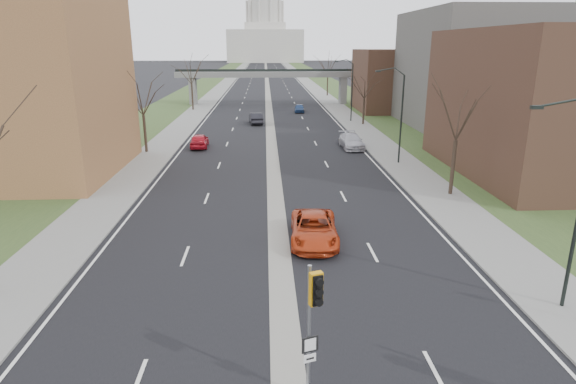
{
  "coord_description": "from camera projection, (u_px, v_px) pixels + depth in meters",
  "views": [
    {
      "loc": [
        -0.66,
        -11.51,
        10.68
      ],
      "look_at": [
        0.35,
        9.91,
        4.12
      ],
      "focal_mm": 30.0,
      "sensor_mm": 36.0,
      "label": 1
    }
  ],
  "objects": [
    {
      "name": "road_surface",
      "position": [
        267.0,
        79.0,
        157.42
      ],
      "size": [
        20.0,
        600.0,
        0.01
      ],
      "primitive_type": "cube",
      "color": "black",
      "rests_on": "ground"
    },
    {
      "name": "median_strip",
      "position": [
        267.0,
        79.0,
        157.43
      ],
      "size": [
        1.2,
        600.0,
        0.02
      ],
      "primitive_type": "cube",
      "color": "gray",
      "rests_on": "ground"
    },
    {
      "name": "sidewalk_right",
      "position": [
        303.0,
        79.0,
        157.95
      ],
      "size": [
        4.0,
        600.0,
        0.12
      ],
      "primitive_type": "cube",
      "color": "gray",
      "rests_on": "ground"
    },
    {
      "name": "sidewalk_left",
      "position": [
        230.0,
        79.0,
        156.87
      ],
      "size": [
        4.0,
        600.0,
        0.12
      ],
      "primitive_type": "cube",
      "color": "gray",
      "rests_on": "ground"
    },
    {
      "name": "grass_verge_right",
      "position": [
        321.0,
        79.0,
        158.22
      ],
      "size": [
        8.0,
        600.0,
        0.1
      ],
      "primitive_type": "cube",
      "color": "#273B1B",
      "rests_on": "ground"
    },
    {
      "name": "grass_verge_left",
      "position": [
        212.0,
        79.0,
        156.6
      ],
      "size": [
        8.0,
        600.0,
        0.1
      ],
      "primitive_type": "cube",
      "color": "#273B1B",
      "rests_on": "ground"
    },
    {
      "name": "commercial_block_near",
      "position": [
        560.0,
        104.0,
        40.22
      ],
      "size": [
        16.0,
        20.0,
        12.0
      ],
      "primitive_type": "cube",
      "color": "#442C20",
      "rests_on": "ground"
    },
    {
      "name": "commercial_block_mid",
      "position": [
        484.0,
        70.0,
        62.89
      ],
      "size": [
        18.0,
        22.0,
        15.0
      ],
      "primitive_type": "cube",
      "color": "#5B5953",
      "rests_on": "ground"
    },
    {
      "name": "commercial_block_far",
      "position": [
        400.0,
        81.0,
        80.54
      ],
      "size": [
        14.0,
        14.0,
        10.0
      ],
      "primitive_type": "cube",
      "color": "#442C20",
      "rests_on": "ground"
    },
    {
      "name": "pedestrian_bridge",
      "position": [
        268.0,
        78.0,
        89.15
      ],
      "size": [
        34.0,
        3.0,
        6.45
      ],
      "color": "slate",
      "rests_on": "ground"
    },
    {
      "name": "capitol",
      "position": [
        265.0,
        32.0,
        314.36
      ],
      "size": [
        48.0,
        42.0,
        55.75
      ],
      "color": "silver",
      "rests_on": "ground"
    },
    {
      "name": "streetlight_near",
      "position": [
        571.0,
        147.0,
        18.34
      ],
      "size": [
        2.61,
        0.2,
        8.7
      ],
      "color": "black",
      "rests_on": "sidewalk_right"
    },
    {
      "name": "streetlight_mid",
      "position": [
        395.0,
        88.0,
        43.18
      ],
      "size": [
        2.61,
        0.2,
        8.7
      ],
      "color": "black",
      "rests_on": "sidewalk_right"
    },
    {
      "name": "streetlight_far",
      "position": [
        347.0,
        73.0,
        68.01
      ],
      "size": [
        2.61,
        0.2,
        8.7
      ],
      "color": "black",
      "rests_on": "sidewalk_right"
    },
    {
      "name": "tree_left_b",
      "position": [
        141.0,
        92.0,
        48.04
      ],
      "size": [
        6.75,
        6.75,
        8.81
      ],
      "color": "#382B21",
      "rests_on": "sidewalk_left"
    },
    {
      "name": "tree_left_c",
      "position": [
        191.0,
        68.0,
        80.28
      ],
      "size": [
        7.65,
        7.65,
        9.99
      ],
      "color": "#382B21",
      "rests_on": "sidewalk_left"
    },
    {
      "name": "tree_right_a",
      "position": [
        459.0,
        105.0,
        33.81
      ],
      "size": [
        7.2,
        7.2,
        9.4
      ],
      "color": "#382B21",
      "rests_on": "sidewalk_right"
    },
    {
      "name": "tree_right_b",
      "position": [
        365.0,
        82.0,
        65.57
      ],
      "size": [
        6.3,
        6.3,
        8.22
      ],
      "color": "#382B21",
      "rests_on": "sidewalk_right"
    },
    {
      "name": "tree_right_c",
      "position": [
        328.0,
        63.0,
        103.42
      ],
      "size": [
        7.65,
        7.65,
        9.99
      ],
      "color": "#382B21",
      "rests_on": "sidewalk_right"
    },
    {
      "name": "signal_pole_median",
      "position": [
        313.0,
        313.0,
        14.02
      ],
      "size": [
        0.64,
        0.77,
        4.61
      ],
      "rotation": [
        0.0,
        0.0,
        0.33
      ],
      "color": "gray",
      "rests_on": "ground"
    },
    {
      "name": "car_left_near",
      "position": [
        199.0,
        141.0,
        52.16
      ],
      "size": [
        2.0,
        4.59,
        1.54
      ],
      "primitive_type": "imported",
      "rotation": [
        0.0,
        0.0,
        3.18
      ],
      "color": "#B41422",
      "rests_on": "ground"
    },
    {
      "name": "car_left_far",
      "position": [
        256.0,
        118.0,
        67.95
      ],
      "size": [
        2.19,
        4.91,
        1.57
      ],
      "primitive_type": "imported",
      "rotation": [
        0.0,
        0.0,
        3.26
      ],
      "color": "black",
      "rests_on": "ground"
    },
    {
      "name": "car_right_near",
      "position": [
        314.0,
        229.0,
        27.08
      ],
      "size": [
        2.91,
        5.74,
        1.56
      ],
      "primitive_type": "imported",
      "rotation": [
        0.0,
        0.0,
        -0.06
      ],
      "color": "#B23313",
      "rests_on": "ground"
    },
    {
      "name": "car_right_mid",
      "position": [
        351.0,
        141.0,
        51.8
      ],
      "size": [
        2.4,
        5.43,
        1.55
      ],
      "primitive_type": "imported",
      "rotation": [
        0.0,
        0.0,
        0.04
      ],
      "color": "#ADADB5",
      "rests_on": "ground"
    },
    {
      "name": "car_right_far",
      "position": [
        299.0,
        108.0,
        79.69
      ],
      "size": [
        1.75,
        3.97,
        1.33
      ],
      "primitive_type": "imported",
      "rotation": [
        0.0,
        0.0,
        -0.05
      ],
      "color": "navy",
      "rests_on": "ground"
    }
  ]
}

